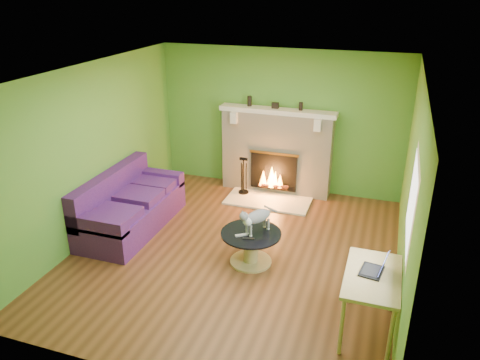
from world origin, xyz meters
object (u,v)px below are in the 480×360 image
object	(u,v)px
desk	(372,282)
sofa	(129,207)
coffee_table	(251,245)
cat	(258,219)

from	to	relation	value
desk	sofa	bearing A→B (deg)	161.22
coffee_table	desk	world-z (taller)	desk
sofa	cat	xyz separation A→B (m)	(2.23, -0.32, 0.32)
coffee_table	cat	distance (m)	0.41
desk	cat	world-z (taller)	cat
coffee_table	cat	bearing A→B (deg)	32.01
coffee_table	desk	size ratio (longest dim) A/B	0.83
cat	coffee_table	bearing A→B (deg)	-114.30
desk	cat	distance (m)	1.85
desk	coffee_table	bearing A→B (deg)	150.92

